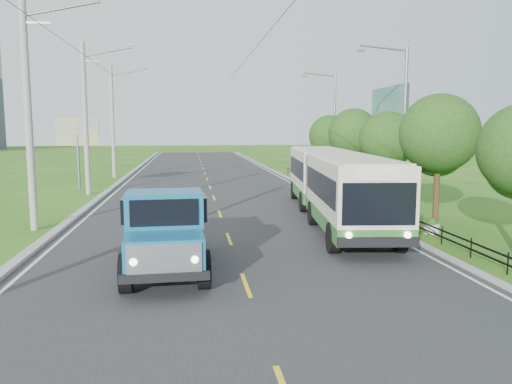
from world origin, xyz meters
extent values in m
plane|color=#275D16|center=(0.00, 0.00, 0.00)|extent=(240.00, 240.00, 0.00)
cube|color=#28282B|center=(0.00, 20.00, 0.01)|extent=(14.00, 120.00, 0.02)
cube|color=#9E9E99|center=(-7.20, 20.00, 0.07)|extent=(0.40, 120.00, 0.15)
cube|color=#9E9E99|center=(7.15, 20.00, 0.05)|extent=(0.30, 120.00, 0.10)
cube|color=silver|center=(-6.65, 20.00, 0.02)|extent=(0.12, 120.00, 0.00)
cube|color=silver|center=(6.65, 20.00, 0.02)|extent=(0.12, 120.00, 0.00)
cube|color=yellow|center=(0.00, 0.00, 0.02)|extent=(0.12, 2.20, 0.00)
cube|color=black|center=(8.00, 14.00, 0.30)|extent=(0.04, 40.00, 0.60)
cylinder|color=gray|center=(-8.30, 9.00, 5.00)|extent=(0.32, 0.32, 10.00)
cube|color=slate|center=(-7.80, 9.00, 8.80)|extent=(1.20, 0.10, 0.10)
cylinder|color=gray|center=(-8.30, 21.00, 5.00)|extent=(0.32, 0.32, 10.00)
cube|color=slate|center=(-7.80, 21.00, 8.80)|extent=(1.20, 0.10, 0.10)
cube|color=slate|center=(-5.20, 21.00, 9.90)|extent=(0.50, 0.18, 0.12)
cylinder|color=gray|center=(-8.30, 33.00, 5.00)|extent=(0.32, 0.32, 10.00)
cube|color=slate|center=(-7.80, 33.00, 8.80)|extent=(1.20, 0.10, 0.10)
cube|color=slate|center=(-5.20, 33.00, 9.90)|extent=(0.50, 0.18, 0.12)
cylinder|color=#382314|center=(9.80, 8.00, 1.68)|extent=(0.28, 0.28, 3.36)
sphere|color=#183F12|center=(9.80, 8.00, 4.20)|extent=(3.60, 3.60, 3.60)
sphere|color=#183F12|center=(10.00, 8.50, 3.48)|extent=(2.64, 2.64, 2.64)
cylinder|color=#382314|center=(9.80, 14.00, 1.51)|extent=(0.28, 0.28, 3.02)
sphere|color=#183F12|center=(9.80, 14.00, 3.78)|extent=(3.24, 3.24, 3.24)
sphere|color=#183F12|center=(10.00, 14.50, 3.13)|extent=(2.38, 2.38, 2.38)
cylinder|color=#382314|center=(9.80, 20.00, 1.62)|extent=(0.28, 0.28, 3.25)
sphere|color=#183F12|center=(9.80, 20.00, 4.06)|extent=(3.48, 3.48, 3.48)
sphere|color=#183F12|center=(10.00, 20.50, 3.36)|extent=(2.55, 2.55, 2.55)
cylinder|color=#382314|center=(9.80, 26.00, 1.54)|extent=(0.28, 0.28, 3.08)
sphere|color=#183F12|center=(9.80, 26.00, 3.85)|extent=(3.30, 3.30, 3.30)
sphere|color=#183F12|center=(10.00, 26.50, 3.19)|extent=(2.42, 2.42, 2.42)
cylinder|color=slate|center=(10.80, 14.00, 4.50)|extent=(0.20, 0.20, 9.00)
cylinder|color=slate|center=(9.40, 14.00, 8.90)|extent=(2.80, 0.10, 0.34)
cube|color=slate|center=(8.10, 14.00, 8.75)|extent=(0.45, 0.16, 0.12)
cylinder|color=slate|center=(10.80, 28.00, 4.50)|extent=(0.20, 0.20, 9.00)
cylinder|color=slate|center=(9.40, 28.00, 8.90)|extent=(2.80, 0.10, 0.34)
cube|color=slate|center=(8.10, 28.00, 8.75)|extent=(0.45, 0.16, 0.12)
cylinder|color=silver|center=(8.60, 6.00, 0.20)|extent=(0.64, 0.64, 0.40)
sphere|color=#183F12|center=(8.60, 6.00, 0.45)|extent=(0.44, 0.44, 0.44)
cylinder|color=silver|center=(8.60, 14.00, 0.20)|extent=(0.64, 0.64, 0.40)
sphere|color=#183F12|center=(8.60, 14.00, 0.45)|extent=(0.44, 0.44, 0.44)
cylinder|color=silver|center=(8.60, 22.00, 0.20)|extent=(0.64, 0.64, 0.40)
sphere|color=#183F12|center=(8.60, 22.00, 0.45)|extent=(0.44, 0.44, 0.44)
cylinder|color=slate|center=(-9.50, 24.00, 2.00)|extent=(0.20, 0.20, 4.00)
cube|color=yellow|center=(-9.50, 24.00, 4.20)|extent=(3.00, 0.15, 2.00)
cylinder|color=slate|center=(12.30, 17.50, 2.50)|extent=(0.24, 0.24, 5.00)
cylinder|color=slate|center=(12.30, 22.50, 2.50)|extent=(0.24, 0.24, 5.00)
cube|color=#144C47|center=(12.30, 20.00, 5.80)|extent=(0.20, 6.00, 3.00)
cube|color=#2D6B2A|center=(4.95, 5.64, 0.85)|extent=(3.53, 8.25, 0.59)
cube|color=#F0E3C3|center=(4.95, 5.64, 2.17)|extent=(3.53, 8.25, 2.06)
cube|color=black|center=(4.95, 5.64, 2.18)|extent=(3.50, 7.61, 1.01)
cube|color=#2D6B2A|center=(5.92, 14.38, 0.85)|extent=(3.47, 7.72, 0.59)
cube|color=#F0E3C3|center=(5.92, 14.38, 2.17)|extent=(3.47, 7.72, 2.06)
cube|color=black|center=(5.92, 14.38, 2.18)|extent=(3.44, 7.08, 1.01)
cube|color=#4C4C4C|center=(5.45, 10.14, 1.88)|extent=(2.61, 1.34, 2.54)
cube|color=black|center=(4.51, 1.64, 2.00)|extent=(2.39, 0.33, 1.39)
cylinder|color=black|center=(3.48, 3.28, 0.55)|extent=(0.46, 1.14, 1.11)
cylinder|color=black|center=(5.87, 3.01, 0.55)|extent=(0.46, 1.14, 1.11)
cylinder|color=black|center=(4.05, 8.47, 0.55)|extent=(0.46, 1.14, 1.11)
cylinder|color=black|center=(6.45, 8.21, 0.55)|extent=(0.46, 1.14, 1.11)
cylinder|color=black|center=(4.45, 12.08, 0.55)|extent=(0.46, 1.14, 1.11)
cylinder|color=black|center=(6.84, 11.81, 0.55)|extent=(0.46, 1.14, 1.11)
cylinder|color=black|center=(4.99, 16.96, 0.55)|extent=(0.46, 1.14, 1.11)
cylinder|color=black|center=(7.38, 16.69, 0.55)|extent=(0.46, 1.14, 1.11)
cube|color=#165F87|center=(-2.22, -0.35, 1.09)|extent=(2.14, 1.46, 1.00)
cube|color=#165F87|center=(-2.27, 1.14, 1.59)|extent=(2.24, 1.67, 1.99)
cube|color=black|center=(-2.27, 1.14, 2.09)|extent=(2.45, 1.37, 0.70)
cube|color=black|center=(-2.30, 1.94, 0.65)|extent=(1.20, 6.00, 0.25)
cube|color=red|center=(-2.36, 3.63, 1.64)|extent=(2.39, 3.06, 1.29)
cylinder|color=black|center=(-3.27, -0.18, 0.55)|extent=(0.38, 1.11, 1.09)
cylinder|color=black|center=(-1.19, -0.11, 0.55)|extent=(0.38, 1.11, 1.09)
cylinder|color=black|center=(-3.41, 3.79, 0.55)|extent=(0.38, 1.11, 1.09)
cylinder|color=black|center=(-1.32, 3.86, 0.55)|extent=(0.38, 1.11, 1.09)
camera|label=1|loc=(-1.54, -13.57, 4.41)|focal=35.00mm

